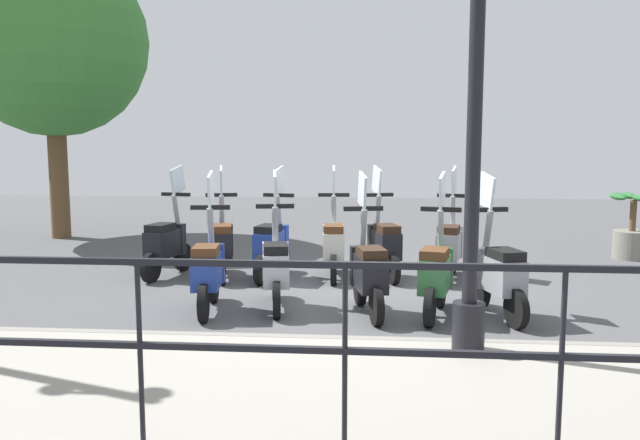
{
  "coord_description": "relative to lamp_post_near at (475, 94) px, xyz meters",
  "views": [
    {
      "loc": [
        -7.46,
        -0.14,
        1.84
      ],
      "look_at": [
        0.2,
        0.5,
        0.9
      ],
      "focal_mm": 35.0,
      "sensor_mm": 36.0,
      "label": 1
    }
  ],
  "objects": [
    {
      "name": "scooter_near_0",
      "position": [
        1.54,
        -0.54,
        -1.75
      ],
      "size": [
        1.21,
        0.53,
        1.54
      ],
      "rotation": [
        0.0,
        0.0,
        0.28
      ],
      "color": "black",
      "rests_on": "ground_plane"
    },
    {
      "name": "scooter_far_3",
      "position": [
        3.26,
        2.15,
        -1.75
      ],
      "size": [
        1.22,
        0.49,
        1.54
      ],
      "rotation": [
        0.0,
        0.0,
        -0.2
      ],
      "color": "black",
      "rests_on": "ground_plane"
    },
    {
      "name": "scooter_near_4",
      "position": [
        1.52,
        2.58,
        -1.75
      ],
      "size": [
        1.23,
        0.44,
        1.54
      ],
      "rotation": [
        0.0,
        0.0,
        0.12
      ],
      "color": "black",
      "rests_on": "ground_plane"
    },
    {
      "name": "tree_large",
      "position": [
        6.66,
        6.91,
        1.53
      ],
      "size": [
        3.61,
        3.61,
        5.58
      ],
      "color": "brown",
      "rests_on": "ground_plane"
    },
    {
      "name": "scooter_near_1",
      "position": [
        1.52,
        0.11,
        -1.75
      ],
      "size": [
        1.21,
        0.51,
        1.54
      ],
      "rotation": [
        0.0,
        0.0,
        -0.24
      ],
      "color": "black",
      "rests_on": "ground_plane"
    },
    {
      "name": "lamp_post_near",
      "position": [
        0.0,
        0.0,
        0.0
      ],
      "size": [
        0.26,
        0.9,
        4.67
      ],
      "color": "black",
      "rests_on": "promenade_walkway"
    },
    {
      "name": "scooter_near_3",
      "position": [
        1.72,
        1.86,
        -1.75
      ],
      "size": [
        1.23,
        0.47,
        1.54
      ],
      "rotation": [
        0.0,
        0.0,
        0.17
      ],
      "color": "black",
      "rests_on": "ground_plane"
    },
    {
      "name": "scooter_far_1",
      "position": [
        3.43,
        0.63,
        -1.75
      ],
      "size": [
        1.2,
        0.55,
        1.54
      ],
      "rotation": [
        0.0,
        0.0,
        0.3
      ],
      "color": "black",
      "rests_on": "ground_plane"
    },
    {
      "name": "scooter_far_0",
      "position": [
        3.38,
        -0.26,
        -1.75
      ],
      "size": [
        1.21,
        0.51,
        1.54
      ],
      "rotation": [
        0.0,
        0.0,
        -0.24
      ],
      "color": "black",
      "rests_on": "ground_plane"
    },
    {
      "name": "scooter_near_2",
      "position": [
        1.54,
        0.83,
        -1.75
      ],
      "size": [
        1.22,
        0.5,
        1.54
      ],
      "rotation": [
        0.0,
        0.0,
        0.22
      ],
      "color": "black",
      "rests_on": "ground_plane"
    },
    {
      "name": "scooter_far_5",
      "position": [
        3.28,
        3.64,
        -1.75
      ],
      "size": [
        1.22,
        0.51,
        1.54
      ],
      "rotation": [
        0.0,
        0.0,
        -0.23
      ],
      "color": "black",
      "rests_on": "ground_plane"
    },
    {
      "name": "ground_plane",
      "position": [
        2.4,
        0.94,
        -2.23
      ],
      "size": [
        28.0,
        28.0,
        0.0
      ],
      "primitive_type": "plane",
      "color": "#4C4C4F"
    },
    {
      "name": "potted_palm",
      "position": [
        5.23,
        -3.38,
        -1.79
      ],
      "size": [
        1.06,
        0.66,
        1.05
      ],
      "color": "slate",
      "rests_on": "ground_plane"
    },
    {
      "name": "scooter_far_2",
      "position": [
        3.35,
        1.32,
        -1.75
      ],
      "size": [
        1.23,
        0.44,
        1.54
      ],
      "rotation": [
        0.0,
        0.0,
        0.06
      ],
      "color": "black",
      "rests_on": "ground_plane"
    },
    {
      "name": "promenade_walkway",
      "position": [
        -0.75,
        0.94,
        -2.16
      ],
      "size": [
        2.2,
        20.0,
        0.15
      ],
      "color": "gray",
      "rests_on": "ground_plane"
    },
    {
      "name": "fence_railing",
      "position": [
        -1.8,
        0.94,
        -1.34
      ],
      "size": [
        0.04,
        16.03,
        1.07
      ],
      "color": "black",
      "rests_on": "promenade_walkway"
    },
    {
      "name": "scooter_far_4",
      "position": [
        3.24,
        2.84,
        -1.75
      ],
      "size": [
        1.22,
        0.5,
        1.54
      ],
      "rotation": [
        0.0,
        0.0,
        0.23
      ],
      "color": "black",
      "rests_on": "ground_plane"
    }
  ]
}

